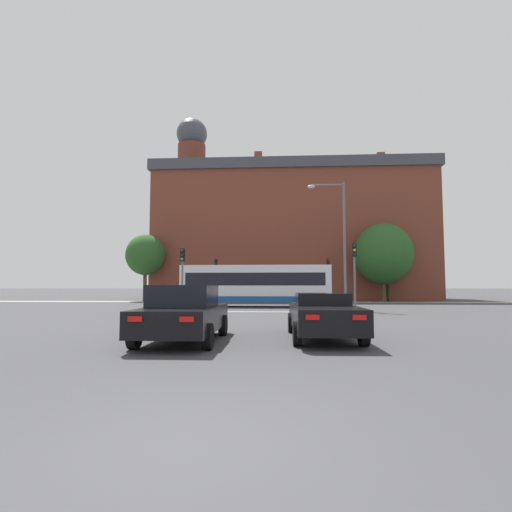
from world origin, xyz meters
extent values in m
plane|color=#3D3D3F|center=(0.00, 0.00, 0.00)|extent=(400.00, 400.00, 0.00)
cube|color=silver|center=(0.00, 19.78, 0.00)|extent=(7.72, 0.30, 0.01)
cube|color=gray|center=(0.00, 33.62, 0.01)|extent=(68.58, 2.50, 0.01)
cube|color=brown|center=(2.22, 42.90, 6.87)|extent=(29.95, 12.27, 13.74)
cube|color=#42444C|center=(2.22, 42.90, 14.31)|extent=(30.55, 12.76, 1.14)
cube|color=brown|center=(-9.40, 43.28, 16.13)|extent=(0.90, 0.90, 2.50)
cube|color=brown|center=(-1.67, 42.60, 16.13)|extent=(0.90, 0.90, 2.50)
cube|color=brown|center=(5.53, 44.92, 16.13)|extent=(0.90, 0.90, 2.50)
cube|color=brown|center=(12.93, 43.75, 16.13)|extent=(0.90, 0.90, 2.50)
cylinder|color=brown|center=(-9.78, 42.90, 16.71)|extent=(3.32, 3.32, 3.68)
sphere|color=#42444C|center=(-9.78, 42.90, 19.94)|extent=(3.69, 3.69, 3.69)
cube|color=black|center=(-1.85, 7.21, 0.64)|extent=(1.91, 4.46, 0.65)
cube|color=black|center=(-1.85, 7.16, 1.26)|extent=(1.63, 2.01, 0.59)
cylinder|color=black|center=(-2.76, 8.58, 0.32)|extent=(0.22, 0.64, 0.64)
cylinder|color=black|center=(-0.96, 8.59, 0.32)|extent=(0.22, 0.64, 0.64)
cylinder|color=black|center=(-2.74, 5.82, 0.32)|extent=(0.22, 0.64, 0.64)
cylinder|color=black|center=(-0.94, 5.84, 0.32)|extent=(0.22, 0.64, 0.64)
cube|color=red|center=(-2.41, 4.96, 0.81)|extent=(0.32, 0.05, 0.12)
cube|color=red|center=(-1.25, 4.97, 0.81)|extent=(0.32, 0.05, 0.12)
cube|color=black|center=(2.06, 8.09, 0.65)|extent=(1.85, 4.86, 0.65)
cube|color=black|center=(2.06, 8.21, 1.15)|extent=(1.54, 1.48, 0.35)
cylinder|color=black|center=(1.19, 9.57, 0.32)|extent=(0.23, 0.64, 0.64)
cylinder|color=black|center=(2.88, 9.60, 0.32)|extent=(0.23, 0.64, 0.64)
cylinder|color=black|center=(1.25, 6.58, 0.32)|extent=(0.23, 0.64, 0.64)
cylinder|color=black|center=(2.93, 6.61, 0.32)|extent=(0.23, 0.64, 0.64)
cube|color=red|center=(1.56, 5.65, 0.81)|extent=(0.32, 0.06, 0.12)
cube|color=red|center=(2.65, 5.67, 0.81)|extent=(0.32, 0.06, 0.12)
cube|color=silver|center=(-0.95, 25.45, 1.67)|extent=(10.73, 2.55, 2.65)
cube|color=#194C8E|center=(-0.95, 25.45, 0.57)|extent=(10.75, 2.57, 0.44)
cube|color=black|center=(-0.95, 25.45, 2.00)|extent=(9.88, 2.58, 0.90)
cylinder|color=black|center=(-4.28, 24.23, 0.50)|extent=(1.00, 0.28, 1.00)
cylinder|color=black|center=(-4.28, 26.68, 0.50)|extent=(1.00, 0.28, 1.00)
cylinder|color=black|center=(2.38, 24.23, 0.50)|extent=(1.00, 0.28, 1.00)
cylinder|color=black|center=(2.38, 26.68, 0.50)|extent=(1.00, 0.28, 1.00)
cylinder|color=slate|center=(-5.09, 32.84, 1.60)|extent=(0.12, 0.12, 3.19)
cube|color=black|center=(-5.09, 32.84, 3.59)|extent=(0.26, 0.20, 0.80)
sphere|color=black|center=(-5.09, 32.71, 3.85)|extent=(0.17, 0.17, 0.17)
sphere|color=black|center=(-5.09, 32.71, 3.59)|extent=(0.17, 0.17, 0.17)
sphere|color=#1ED14C|center=(-5.09, 32.71, 3.34)|extent=(0.17, 0.17, 0.17)
cylinder|color=slate|center=(-5.15, 20.32, 1.51)|extent=(0.12, 0.12, 3.02)
cube|color=black|center=(-5.15, 20.32, 3.42)|extent=(0.26, 0.20, 0.80)
sphere|color=black|center=(-5.15, 20.19, 3.67)|extent=(0.17, 0.17, 0.17)
sphere|color=black|center=(-5.15, 20.19, 3.42)|extent=(0.17, 0.17, 0.17)
sphere|color=#1ED14C|center=(-5.15, 20.19, 3.16)|extent=(0.17, 0.17, 0.17)
cylinder|color=slate|center=(5.20, 32.61, 1.59)|extent=(0.12, 0.12, 3.18)
cube|color=black|center=(5.20, 32.61, 3.58)|extent=(0.26, 0.20, 0.80)
sphere|color=red|center=(5.20, 32.48, 3.84)|extent=(0.17, 0.17, 0.17)
sphere|color=black|center=(5.20, 32.48, 3.58)|extent=(0.17, 0.17, 0.17)
sphere|color=black|center=(5.20, 32.48, 3.33)|extent=(0.17, 0.17, 0.17)
cylinder|color=slate|center=(5.36, 20.77, 1.65)|extent=(0.12, 0.12, 3.30)
cube|color=black|center=(5.36, 20.77, 3.70)|extent=(0.26, 0.20, 0.80)
sphere|color=black|center=(5.36, 20.64, 3.95)|extent=(0.17, 0.17, 0.17)
sphere|color=orange|center=(5.36, 20.64, 3.70)|extent=(0.17, 0.17, 0.17)
sphere|color=black|center=(5.36, 20.64, 3.44)|extent=(0.17, 0.17, 0.17)
cylinder|color=slate|center=(4.96, 21.81, 4.10)|extent=(0.16, 0.16, 8.19)
cylinder|color=slate|center=(3.92, 21.81, 8.04)|extent=(2.08, 0.10, 0.10)
ellipsoid|color=#B2B2B7|center=(2.87, 21.81, 7.94)|extent=(0.50, 0.36, 0.22)
cylinder|color=black|center=(-6.23, 34.48, 0.40)|extent=(0.13, 0.13, 0.80)
cylinder|color=black|center=(-6.07, 34.43, 0.40)|extent=(0.13, 0.13, 0.80)
cube|color=tan|center=(-6.15, 34.46, 1.11)|extent=(0.44, 0.31, 0.63)
sphere|color=tan|center=(-6.15, 34.46, 1.55)|extent=(0.24, 0.24, 0.24)
cylinder|color=brown|center=(-2.94, 33.61, 0.41)|extent=(0.13, 0.13, 0.82)
cylinder|color=brown|center=(-3.00, 33.46, 0.41)|extent=(0.13, 0.13, 0.82)
cube|color=#B21E23|center=(-2.97, 33.54, 1.15)|extent=(0.35, 0.45, 0.65)
sphere|color=tan|center=(-2.97, 33.54, 1.59)|extent=(0.25, 0.25, 0.25)
cylinder|color=#333851|center=(2.25, 34.25, 0.41)|extent=(0.13, 0.13, 0.82)
cylinder|color=#333851|center=(2.10, 34.16, 0.41)|extent=(0.13, 0.13, 0.82)
cube|color=#336B38|center=(2.18, 34.20, 1.15)|extent=(0.45, 0.41, 0.65)
sphere|color=tan|center=(2.18, 34.20, 1.60)|extent=(0.25, 0.25, 0.25)
cylinder|color=#4C3823|center=(10.74, 35.00, 1.11)|extent=(0.36, 0.36, 2.21)
ellipsoid|color=#285623|center=(10.74, 35.00, 4.58)|extent=(5.59, 5.59, 5.86)
cylinder|color=#4C3823|center=(11.66, 36.56, 1.35)|extent=(0.36, 0.36, 2.71)
ellipsoid|color=#234C1E|center=(11.66, 36.56, 4.80)|extent=(4.92, 4.92, 5.16)
cylinder|color=#4C3823|center=(-12.63, 35.32, 1.48)|extent=(0.36, 0.36, 2.96)
ellipsoid|color=#285623|center=(-12.63, 35.32, 4.61)|extent=(3.87, 3.87, 4.07)
camera|label=1|loc=(0.80, -3.80, 1.55)|focal=28.00mm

